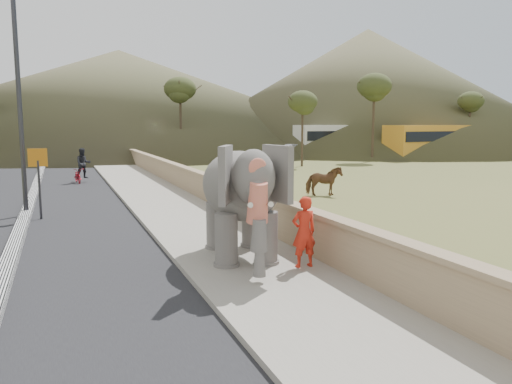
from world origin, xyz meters
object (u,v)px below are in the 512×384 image
lamppost (28,74)px  elephant_and_man (241,201)px  cow (324,181)px  motorcyclist (81,169)px

lamppost → elephant_and_man: size_ratio=2.11×
cow → elephant_and_man: 11.35m
cow → elephant_and_man: elephant_and_man is taller
motorcyclist → cow: bearing=-42.8°
lamppost → motorcyclist: 10.75m
lamppost → elephant_and_man: bearing=-60.2°
cow → lamppost: bearing=106.1°
cow → motorcyclist: 13.51m
lamppost → cow: size_ratio=5.11×
elephant_and_man → motorcyclist: 18.21m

